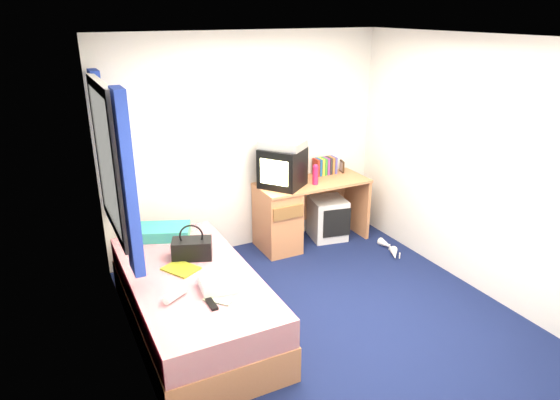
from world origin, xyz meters
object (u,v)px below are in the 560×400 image
crt_tv (282,167)px  magazine (181,269)px  storage_cube (328,218)px  white_heels (390,249)px  picture_frame (342,166)px  colour_swatch_fan (217,301)px  pillow (164,232)px  vcr (283,144)px  bed (193,302)px  aerosol_can (298,174)px  towel (220,282)px  water_bottle (175,295)px  desk (290,213)px  pink_water_bottle (315,175)px  remote_control (212,304)px  handbag (192,248)px

crt_tv → magazine: crt_tv is taller
storage_cube → white_heels: (0.43, -0.67, -0.21)m
picture_frame → colour_swatch_fan: size_ratio=0.64×
pillow → vcr: vcr is taller
vcr → colour_swatch_fan: bearing=-79.0°
bed → aerosol_can: (1.64, 1.16, 0.57)m
towel → white_heels: size_ratio=0.65×
storage_cube → water_bottle: bearing=-137.9°
aerosol_can → white_heels: 1.36m
colour_swatch_fan → bed: bearing=95.2°
pillow → storage_cube: pillow is taller
picture_frame → white_heels: 1.15m
crt_tv → white_heels: bearing=19.8°
aerosol_can → colour_swatch_fan: size_ratio=0.81×
desk → towel: (-1.37, -1.40, 0.18)m
bed → towel: size_ratio=6.71×
vcr → pink_water_bottle: size_ratio=2.22×
picture_frame → crt_tv: bearing=-156.8°
desk → storage_cube: (0.50, -0.01, -0.16)m
pink_water_bottle → remote_control: size_ratio=1.30×
pink_water_bottle → towel: pink_water_bottle is taller
vcr → remote_control: vcr is taller
pink_water_bottle → remote_control: pink_water_bottle is taller
remote_control → magazine: bearing=93.6°
towel → water_bottle: bearing=179.5°
bed → storage_cube: 2.27m
towel → water_bottle: 0.36m
water_bottle → white_heels: bearing=15.1°
crt_tv → water_bottle: size_ratio=2.95×
bed → handbag: size_ratio=5.13×
aerosol_can → towel: (-1.51, -1.48, -0.25)m
bed → aerosol_can: aerosol_can is taller
desk → colour_swatch_fan: desk is taller
crt_tv → remote_control: crt_tv is taller
magazine → handbag: bearing=46.9°
vcr → magazine: bearing=-94.6°
vcr → pillow: bearing=-117.5°
aerosol_can → towel: aerosol_can is taller
bed → pillow: bearing=91.2°
remote_control → crt_tv: bearing=48.0°
aerosol_can → towel: bearing=-135.5°
bed → desk: 1.85m
vcr → remote_control: (-1.41, -1.61, -0.68)m
colour_swatch_fan → white_heels: 2.60m
desk → white_heels: 1.21m
storage_cube → water_bottle: (-2.23, -1.39, 0.33)m
magazine → picture_frame: bearing=25.5°
bed → remote_control: (-0.01, -0.53, 0.28)m
crt_tv → vcr: 0.26m
magazine → water_bottle: water_bottle is taller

